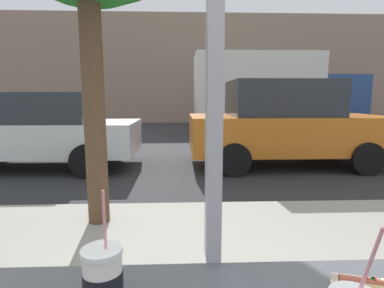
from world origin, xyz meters
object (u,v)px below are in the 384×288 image
at_px(parked_car_white, 38,130).
at_px(parked_car_orange, 284,124).
at_px(soda_cup_left, 103,279).
at_px(box_truck, 272,92).

xyz_separation_m(parked_car_white, parked_car_orange, (5.29, 0.00, 0.10)).
relative_size(parked_car_white, parked_car_orange, 1.01).
relative_size(soda_cup_left, parked_car_orange, 0.08).
bearing_deg(soda_cup_left, parked_car_white, 115.60).
height_order(soda_cup_left, parked_car_white, parked_car_white).
height_order(soda_cup_left, box_truck, box_truck).
xyz_separation_m(parked_car_orange, box_truck, (1.43, 5.78, 0.78)).
distance_m(parked_car_white, box_truck, 8.91).
bearing_deg(box_truck, soda_cup_left, -108.63).
bearing_deg(soda_cup_left, parked_car_orange, 66.97).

